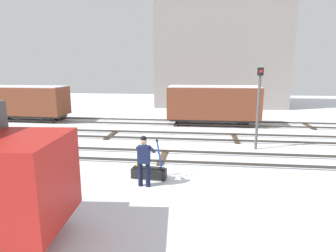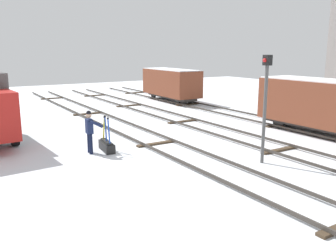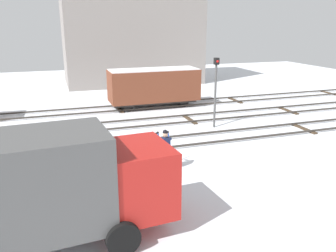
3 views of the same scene
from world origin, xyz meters
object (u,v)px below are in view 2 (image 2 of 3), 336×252
rail_worker (90,129)px  freight_car_near_switch (171,83)px  signal_post (265,98)px  switch_lever_frame (107,145)px  freight_car_back_track (321,104)px

rail_worker → freight_car_near_switch: 15.24m
signal_post → freight_car_near_switch: signal_post is taller
switch_lever_frame → signal_post: signal_post is taller
freight_car_near_switch → freight_car_back_track: bearing=1.8°
switch_lever_frame → freight_car_back_track: (2.61, 9.95, 1.26)m
rail_worker → switch_lever_frame: bearing=93.5°
signal_post → freight_car_near_switch: 16.47m
switch_lever_frame → freight_car_back_track: bearing=81.3°
switch_lever_frame → freight_car_back_track: freight_car_back_track is taller
switch_lever_frame → signal_post: bearing=49.4°
signal_post → switch_lever_frame: bearing=-136.6°
freight_car_back_track → freight_car_near_switch: bearing=179.6°
switch_lever_frame → signal_post: (4.45, 4.20, 2.12)m
signal_post → freight_car_near_switch: bearing=159.5°
rail_worker → freight_car_back_track: size_ratio=0.28×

